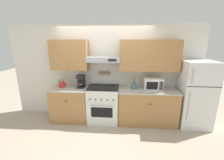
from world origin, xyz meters
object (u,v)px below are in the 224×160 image
object	(u,v)px
stove_range	(103,104)
microwave	(153,84)
tea_kettle	(62,84)
refrigerator	(195,94)
utensil_crock	(134,86)
coffee_maker	(81,81)

from	to	relation	value
stove_range	microwave	bearing A→B (deg)	2.71
stove_range	tea_kettle	distance (m)	1.24
refrigerator	utensil_crock	distance (m)	1.54
refrigerator	microwave	bearing A→B (deg)	175.94
tea_kettle	utensil_crock	xyz separation A→B (m)	(1.93, 0.00, 0.00)
refrigerator	coffee_maker	bearing A→B (deg)	178.33
stove_range	utensil_crock	world-z (taller)	utensil_crock
refrigerator	utensil_crock	xyz separation A→B (m)	(-1.53, 0.06, 0.16)
utensil_crock	coffee_maker	bearing A→B (deg)	178.82
refrigerator	microwave	size ratio (longest dim) A/B	3.66
stove_range	coffee_maker	distance (m)	0.85
refrigerator	microwave	world-z (taller)	refrigerator
tea_kettle	coffee_maker	size ratio (longest dim) A/B	0.70
coffee_maker	microwave	world-z (taller)	coffee_maker
coffee_maker	utensil_crock	size ratio (longest dim) A/B	1.10
microwave	utensil_crock	size ratio (longest dim) A/B	1.51
refrigerator	coffee_maker	distance (m)	2.94
refrigerator	microwave	distance (m)	1.07
tea_kettle	utensil_crock	size ratio (longest dim) A/B	0.77
tea_kettle	utensil_crock	bearing A→B (deg)	0.00
refrigerator	tea_kettle	size ratio (longest dim) A/B	7.21
refrigerator	coffee_maker	xyz separation A→B (m)	(-2.93, 0.09, 0.25)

